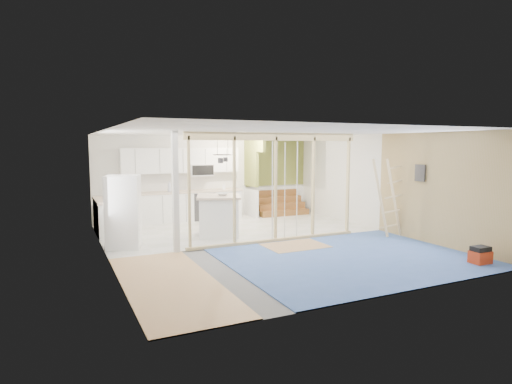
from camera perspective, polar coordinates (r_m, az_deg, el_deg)
name	(u,v)px	position (r m, az deg, el deg)	size (l,w,h in m)	color
room	(264,188)	(9.95, 1.09, 0.47)	(7.01, 8.01, 2.61)	slate
floor_overlays	(266,242)	(10.24, 1.29, -6.68)	(7.00, 8.00, 0.03)	silver
stud_frame	(255,176)	(9.82, -0.17, 2.10)	(4.66, 0.14, 2.60)	#C9B97B
base_cabinets	(163,209)	(12.67, -12.32, -2.23)	(4.45, 2.24, 0.93)	white
upper_cabinets	(184,161)	(13.18, -9.64, 4.05)	(3.60, 0.41, 0.85)	white
green_partition	(270,187)	(14.15, 1.92, 0.72)	(2.25, 1.51, 2.60)	olive
pot_rack	(223,157)	(11.51, -4.48, 4.70)	(0.52, 0.52, 0.72)	black
sheathing_panel	(442,190)	(10.50, 23.52, 0.26)	(0.02, 4.00, 2.60)	tan
electrical_panel	(420,173)	(10.84, 21.05, 2.39)	(0.04, 0.30, 0.40)	#343438
ceiling_light	(262,138)	(13.21, 0.75, 7.27)	(0.32, 0.32, 0.08)	#FFEABF
fridge	(124,212)	(9.95, -17.21, -2.59)	(0.89, 0.86, 1.64)	white
island	(219,216)	(10.86, -4.99, -3.21)	(1.37, 1.37, 1.05)	white
bowl	(222,194)	(10.73, -4.50, -0.31)	(0.28, 0.28, 0.07)	silver
soap_bottle_a	(169,186)	(12.97, -11.47, 0.76)	(0.12, 0.13, 0.32)	silver
soap_bottle_b	(224,186)	(13.46, -4.32, 0.80)	(0.09, 0.09, 0.20)	white
toolbox	(480,256)	(9.44, 27.73, -7.52)	(0.38, 0.29, 0.35)	#A52A0F
ladder	(389,198)	(11.19, 17.30, -0.71)	(1.03, 0.22, 1.96)	#DABD85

